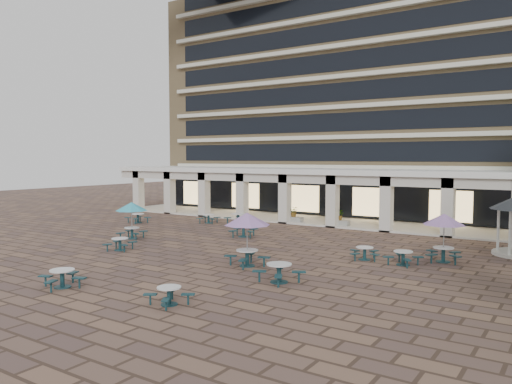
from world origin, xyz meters
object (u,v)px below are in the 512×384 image
at_px(planter_left, 294,216).
at_px(planter_right, 340,219).
at_px(picnic_table_2, 279,271).
at_px(picnic_table_1, 62,277).

bearing_deg(planter_left, planter_right, 0.00).
xyz_separation_m(picnic_table_2, planter_left, (-8.96, 17.29, 0.08)).
height_order(picnic_table_1, planter_right, planter_right).
bearing_deg(picnic_table_2, picnic_table_1, -125.05).
bearing_deg(picnic_table_1, planter_right, 107.83).
distance_m(planter_left, planter_right, 4.04).
xyz_separation_m(picnic_table_1, picnic_table_2, (7.00, 5.64, 0.04)).
xyz_separation_m(planter_left, planter_right, (4.04, 0.00, 0.01)).
distance_m(picnic_table_1, picnic_table_2, 8.99).
bearing_deg(planter_left, picnic_table_2, -62.62).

